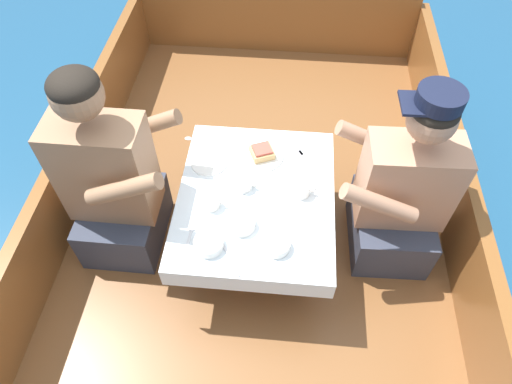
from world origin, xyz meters
The scene contains 22 objects.
ground_plane centered at (0.00, 0.00, 0.00)m, with size 60.00×60.00×0.00m, color navy.
boat_deck centered at (0.00, 0.00, 0.13)m, with size 2.04×3.52×0.25m, color brown.
gunwale_port centered at (-0.99, 0.00, 0.45)m, with size 0.06×3.52×0.39m, color brown.
gunwale_starboard centered at (0.99, 0.00, 0.45)m, with size 0.06×3.52×0.39m, color brown.
bow_coaming centered at (0.00, 1.73, 0.48)m, with size 1.92×0.06×0.45m, color brown.
cockpit_table centered at (0.00, 0.02, 0.61)m, with size 0.70×0.85×0.39m.
person_port centered at (-0.65, 0.00, 0.67)m, with size 0.52×0.44×1.03m.
person_starboard centered at (0.65, 0.08, 0.64)m, with size 0.53×0.45×0.97m.
plate_sandwich centered at (0.01, 0.25, 0.65)m, with size 0.21×0.21×0.01m.
plate_bread centered at (-0.24, 0.19, 0.65)m, with size 0.17×0.17×0.01m.
sandwich centered at (0.01, 0.25, 0.68)m, with size 0.13×0.13×0.05m.
bowl_port_near centered at (-0.17, -0.27, 0.67)m, with size 0.12×0.12×0.04m.
bowl_starboard_near centered at (-0.05, -0.16, 0.67)m, with size 0.12×0.12×0.04m.
bowl_center_far centered at (0.11, -0.25, 0.67)m, with size 0.12×0.12×0.04m.
coffee_cup_port centered at (0.20, 0.04, 0.68)m, with size 0.10×0.08×0.06m.
coffee_cup_starboard centered at (-0.06, 0.05, 0.67)m, with size 0.10×0.08×0.05m.
coffee_cup_center centered at (-0.19, -0.06, 0.68)m, with size 0.10×0.08×0.06m.
utensil_knife_port centered at (0.23, -0.12, 0.65)m, with size 0.17×0.06×0.00m.
utensil_fork_starboard centered at (0.22, 0.25, 0.65)m, with size 0.11×0.15×0.00m.
utensil_spoon_starboard centered at (-0.33, 0.34, 0.65)m, with size 0.17×0.03×0.01m.
utensil_knife_starboard centered at (-0.07, -0.33, 0.65)m, with size 0.10×0.15×0.00m.
utensil_spoon_center centered at (-0.26, -0.23, 0.65)m, with size 0.04×0.17×0.01m.
Camera 1 is at (0.11, -1.25, 2.26)m, focal length 32.00 mm.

